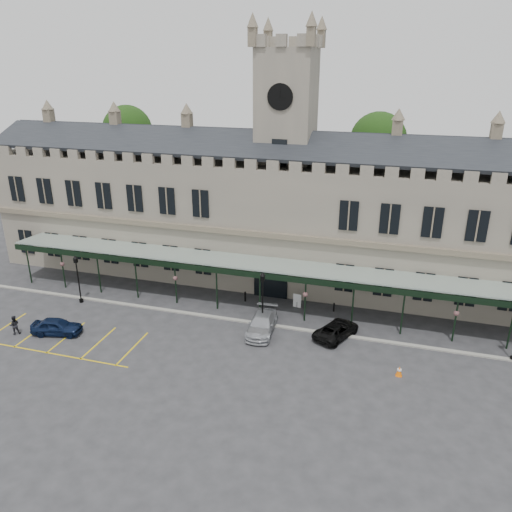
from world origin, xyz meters
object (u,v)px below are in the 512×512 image
(clock_tower, at_px, (286,149))
(lamp_post_mid, at_px, (263,295))
(sign_board, at_px, (297,301))
(car_taxi, at_px, (262,324))
(person_b, at_px, (14,325))
(traffic_cone, at_px, (399,371))
(lamp_post_left, at_px, (78,275))
(station_building, at_px, (284,217))
(car_van, at_px, (336,330))
(car_left_a, at_px, (57,326))

(clock_tower, distance_m, lamp_post_mid, 14.99)
(lamp_post_mid, bearing_deg, sign_board, 66.41)
(car_taxi, relative_size, person_b, 3.06)
(traffic_cone, xyz_separation_m, car_taxi, (-11.03, 3.23, 0.36))
(lamp_post_mid, bearing_deg, clock_tower, 94.53)
(lamp_post_left, xyz_separation_m, car_taxi, (17.59, -0.48, -2.03))
(lamp_post_mid, relative_size, person_b, 3.13)
(clock_tower, distance_m, sign_board, 14.37)
(lamp_post_left, height_order, traffic_cone, lamp_post_left)
(station_building, bearing_deg, lamp_post_left, -146.31)
(traffic_cone, bearing_deg, sign_board, 137.72)
(lamp_post_left, distance_m, car_taxi, 17.72)
(car_van, bearing_deg, sign_board, -19.70)
(traffic_cone, relative_size, car_van, 0.17)
(car_taxi, bearing_deg, traffic_cone, -20.06)
(car_left_a, bearing_deg, clock_tower, -54.32)
(clock_tower, bearing_deg, traffic_cone, -51.00)
(traffic_cone, distance_m, car_van, 6.53)
(clock_tower, relative_size, traffic_cone, 33.24)
(traffic_cone, distance_m, sign_board, 12.39)
(traffic_cone, bearing_deg, lamp_post_left, 172.62)
(car_van, xyz_separation_m, person_b, (-25.30, -6.99, 0.20))
(lamp_post_mid, xyz_separation_m, car_taxi, (0.12, -0.55, -2.32))
(station_building, relative_size, car_taxi, 11.93)
(traffic_cone, distance_m, person_b, 30.47)
(lamp_post_left, distance_m, car_van, 23.69)
(station_building, relative_size, car_left_a, 14.87)
(sign_board, xyz_separation_m, car_taxi, (-1.87, -5.11, 0.09))
(car_taxi, xyz_separation_m, car_van, (6.00, 0.93, -0.11))
(car_van, relative_size, person_b, 2.72)
(station_building, height_order, car_taxi, station_building)
(sign_board, height_order, car_van, sign_board)
(car_taxi, distance_m, person_b, 20.23)
(lamp_post_mid, distance_m, person_b, 20.41)
(clock_tower, xyz_separation_m, car_van, (7.00, -10.70, -12.49))
(car_van, bearing_deg, station_building, -30.98)
(sign_board, bearing_deg, person_b, -143.64)
(lamp_post_mid, distance_m, sign_board, 5.53)
(sign_board, distance_m, car_left_a, 20.58)
(lamp_post_left, bearing_deg, sign_board, 13.37)
(car_left_a, bearing_deg, sign_board, -72.71)
(traffic_cone, bearing_deg, person_b, -174.66)
(traffic_cone, relative_size, car_left_a, 0.18)
(clock_tower, relative_size, lamp_post_left, 5.32)
(car_left_a, bearing_deg, person_b, 93.89)
(lamp_post_left, height_order, car_van, lamp_post_left)
(car_taxi, distance_m, car_van, 6.07)
(car_taxi, bearing_deg, clock_tower, 91.18)
(station_building, distance_m, sign_board, 9.15)
(lamp_post_left, relative_size, traffic_cone, 6.24)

